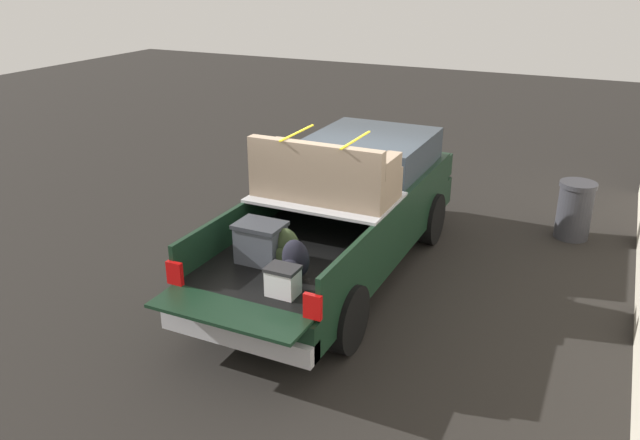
# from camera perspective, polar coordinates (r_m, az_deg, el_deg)

# --- Properties ---
(ground_plane) EXTENTS (40.00, 40.00, 0.00)m
(ground_plane) POSITION_cam_1_polar(r_m,az_deg,el_deg) (9.52, 1.56, -4.91)
(ground_plane) COLOR black
(pickup_truck) EXTENTS (6.05, 2.06, 2.23)m
(pickup_truck) POSITION_cam_1_polar(r_m,az_deg,el_deg) (9.42, 2.50, 1.20)
(pickup_truck) COLOR black
(pickup_truck) RESTS_ON ground_plane
(trash_can) EXTENTS (0.60, 0.60, 0.98)m
(trash_can) POSITION_cam_1_polar(r_m,az_deg,el_deg) (11.40, 21.92, 0.85)
(trash_can) COLOR #2D2D33
(trash_can) RESTS_ON ground_plane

